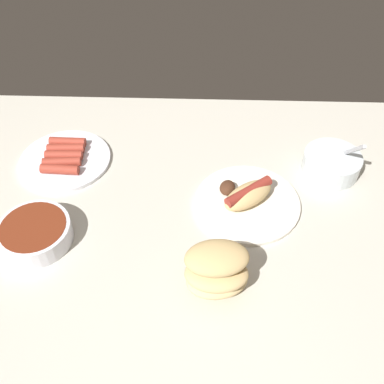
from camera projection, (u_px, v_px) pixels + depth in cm
name	position (u px, v px, depth cm)	size (l,w,h in cm)	color
ground_plane	(189.00, 217.00, 104.33)	(120.00, 90.00, 3.00)	beige
plate_hotdog_assembled	(247.00, 199.00, 103.86)	(24.51, 24.51, 5.61)	white
bowl_chili	(35.00, 233.00, 95.98)	(15.49, 15.49, 4.68)	white
bowl_coleslaw	(332.00, 163.00, 110.82)	(14.09, 14.50, 14.51)	silver
plate_sausages	(65.00, 158.00, 114.51)	(23.02, 23.02, 3.36)	white
bread_stack	(217.00, 271.00, 85.96)	(13.79, 10.60, 10.80)	#E5C689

